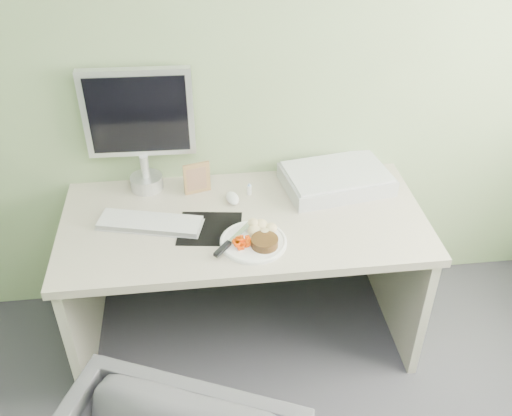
{
  "coord_description": "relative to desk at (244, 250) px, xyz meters",
  "views": [
    {
      "loc": [
        -0.18,
        -0.37,
        2.23
      ],
      "look_at": [
        0.04,
        1.5,
        0.87
      ],
      "focal_mm": 40.0,
      "sensor_mm": 36.0,
      "label": 1
    }
  ],
  "objects": [
    {
      "name": "carrot_heap",
      "position": [
        -0.03,
        -0.2,
        0.22
      ],
      "size": [
        0.08,
        0.07,
        0.04
      ],
      "primitive_type": "cube",
      "rotation": [
        0.0,
        0.0,
        -0.25
      ],
      "color": "#FF4305",
      "rests_on": "plate"
    },
    {
      "name": "scanner",
      "position": [
        0.46,
        0.2,
        0.22
      ],
      "size": [
        0.53,
        0.4,
        0.08
      ],
      "primitive_type": "cube",
      "rotation": [
        0.0,
        0.0,
        0.16
      ],
      "color": "#ADB0B4",
      "rests_on": "desk"
    },
    {
      "name": "computer_mouse",
      "position": [
        -0.04,
        0.14,
        0.2
      ],
      "size": [
        0.07,
        0.11,
        0.04
      ],
      "primitive_type": "ellipsoid",
      "rotation": [
        0.0,
        0.0,
        0.17
      ],
      "color": "white",
      "rests_on": "desk"
    },
    {
      "name": "steak",
      "position": [
        0.06,
        -0.21,
        0.22
      ],
      "size": [
        0.12,
        0.12,
        0.04
      ],
      "primitive_type": "cylinder",
      "rotation": [
        0.0,
        0.0,
        -0.09
      ],
      "color": "black",
      "rests_on": "plate"
    },
    {
      "name": "plate",
      "position": [
        0.02,
        -0.18,
        0.19
      ],
      "size": [
        0.28,
        0.28,
        0.01
      ],
      "primitive_type": "cylinder",
      "color": "white",
      "rests_on": "desk"
    },
    {
      "name": "monitor",
      "position": [
        -0.43,
        0.32,
        0.51
      ],
      "size": [
        0.49,
        0.15,
        0.58
      ],
      "rotation": [
        0.0,
        0.0,
        -0.03
      ],
      "color": "silver",
      "rests_on": "desk"
    },
    {
      "name": "keyboard",
      "position": [
        -0.41,
        -0.0,
        0.2
      ],
      "size": [
        0.46,
        0.24,
        0.02
      ],
      "primitive_type": "cube",
      "rotation": [
        0.0,
        0.0,
        -0.26
      ],
      "color": "white",
      "rests_on": "desk"
    },
    {
      "name": "desk",
      "position": [
        0.0,
        0.0,
        0.0
      ],
      "size": [
        1.6,
        0.75,
        0.73
      ],
      "color": "beige",
      "rests_on": "floor"
    },
    {
      "name": "eyedrop_bottle",
      "position": [
        0.04,
        0.19,
        0.21
      ],
      "size": [
        0.02,
        0.02,
        0.06
      ],
      "color": "white",
      "rests_on": "desk"
    },
    {
      "name": "mousepad",
      "position": [
        -0.15,
        -0.06,
        0.18
      ],
      "size": [
        0.3,
        0.27,
        0.0
      ],
      "primitive_type": "cube",
      "rotation": [
        0.0,
        0.0,
        -0.14
      ],
      "color": "black",
      "rests_on": "desk"
    },
    {
      "name": "photo_frame",
      "position": [
        -0.19,
        0.23,
        0.26
      ],
      "size": [
        0.12,
        0.05,
        0.16
      ],
      "primitive_type": "cube",
      "rotation": [
        0.0,
        0.0,
        0.27
      ],
      "color": "brown",
      "rests_on": "desk"
    },
    {
      "name": "potato_pile",
      "position": [
        0.06,
        -0.12,
        0.23
      ],
      "size": [
        0.12,
        0.09,
        0.06
      ],
      "primitive_type": "ellipsoid",
      "rotation": [
        0.0,
        0.0,
        -0.06
      ],
      "color": "tan",
      "rests_on": "plate"
    },
    {
      "name": "wall_back",
      "position": [
        0.0,
        0.38,
        0.8
      ],
      "size": [
        3.5,
        0.0,
        3.5
      ],
      "primitive_type": "plane",
      "rotation": [
        1.57,
        0.0,
        0.0
      ],
      "color": "#87A271",
      "rests_on": "floor"
    },
    {
      "name": "steak_knife",
      "position": [
        -0.08,
        -0.2,
        0.21
      ],
      "size": [
        0.18,
        0.21,
        0.02
      ],
      "rotation": [
        0.0,
        0.0,
        0.9
      ],
      "color": "silver",
      "rests_on": "plate"
    }
  ]
}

